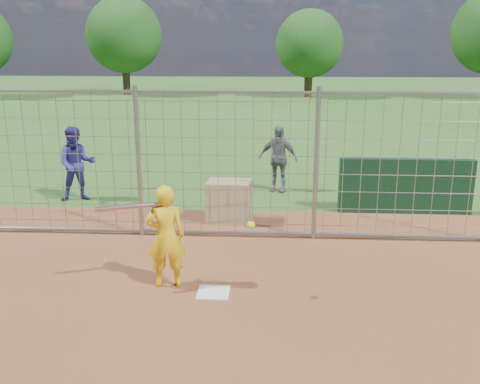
# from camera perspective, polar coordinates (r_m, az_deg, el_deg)

# --- Properties ---
(ground) EXTENTS (100.00, 100.00, 0.00)m
(ground) POSITION_cam_1_polar(r_m,az_deg,el_deg) (7.54, -2.69, -10.06)
(ground) COLOR #2D591E
(ground) RESTS_ON ground
(home_plate) EXTENTS (0.43, 0.43, 0.02)m
(home_plate) POSITION_cam_1_polar(r_m,az_deg,el_deg) (7.35, -2.86, -10.66)
(home_plate) COLOR silver
(home_plate) RESTS_ON ground
(dugout_wall) EXTENTS (2.60, 0.20, 1.10)m
(dugout_wall) POSITION_cam_1_polar(r_m,az_deg,el_deg) (11.02, 17.22, 0.61)
(dugout_wall) COLOR #11381E
(dugout_wall) RESTS_ON ground
(batter) EXTENTS (0.59, 0.44, 1.45)m
(batter) POSITION_cam_1_polar(r_m,az_deg,el_deg) (7.35, -7.93, -4.74)
(batter) COLOR yellow
(batter) RESTS_ON ground
(bystander_a) EXTENTS (0.93, 0.82, 1.59)m
(bystander_a) POSITION_cam_1_polar(r_m,az_deg,el_deg) (11.86, -17.02, 2.87)
(bystander_a) COLOR navy
(bystander_a) RESTS_ON ground
(bystander_b) EXTENTS (0.95, 0.60, 1.51)m
(bystander_b) POSITION_cam_1_polar(r_m,az_deg,el_deg) (12.13, 4.07, 3.59)
(bystander_b) COLOR slate
(bystander_b) RESTS_ON ground
(equipment_bin) EXTENTS (0.84, 0.61, 0.80)m
(equipment_bin) POSITION_cam_1_polar(r_m,az_deg,el_deg) (10.01, -1.19, -1.05)
(equipment_bin) COLOR tan
(equipment_bin) RESTS_ON ground
(equipment_in_play) EXTENTS (2.08, 0.40, 0.25)m
(equipment_in_play) POSITION_cam_1_polar(r_m,az_deg,el_deg) (7.03, -8.78, -2.01)
(equipment_in_play) COLOR silver
(equipment_in_play) RESTS_ON ground
(backstop_fence) EXTENTS (9.08, 0.08, 2.60)m
(backstop_fence) POSITION_cam_1_polar(r_m,az_deg,el_deg) (9.01, -1.44, 2.73)
(backstop_fence) COLOR gray
(backstop_fence) RESTS_ON ground
(tree_line) EXTENTS (44.66, 6.72, 6.48)m
(tree_line) POSITION_cam_1_polar(r_m,az_deg,el_deg) (34.97, 7.65, 16.10)
(tree_line) COLOR #3F2B19
(tree_line) RESTS_ON ground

